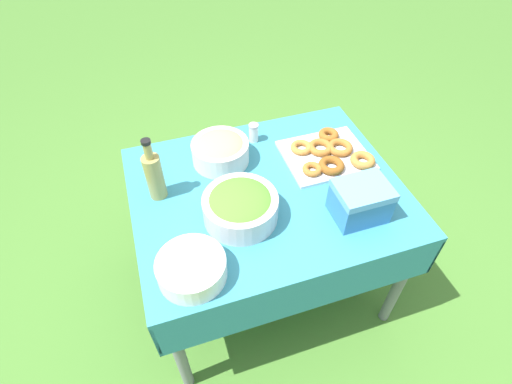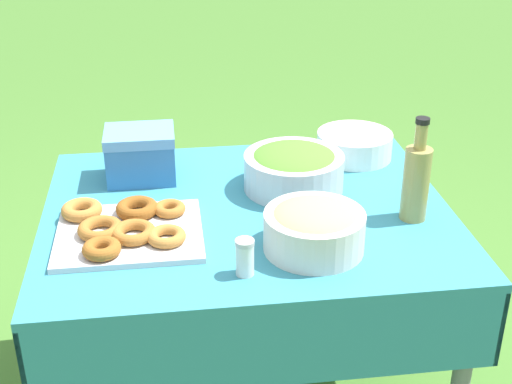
{
  "view_description": "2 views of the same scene",
  "coord_description": "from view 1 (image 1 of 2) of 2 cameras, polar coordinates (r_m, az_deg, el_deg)",
  "views": [
    {
      "loc": [
        0.42,
        1.12,
        1.96
      ],
      "look_at": [
        0.07,
        0.06,
        0.79
      ],
      "focal_mm": 28.0,
      "sensor_mm": 36.0,
      "label": 1
    },
    {
      "loc": [
        -0.21,
        -1.78,
        1.68
      ],
      "look_at": [
        0.02,
        -0.02,
        0.79
      ],
      "focal_mm": 50.0,
      "sensor_mm": 36.0,
      "label": 2
    }
  ],
  "objects": [
    {
      "name": "salt_shaker",
      "position": [
        1.94,
        -0.35,
        8.48
      ],
      "size": [
        0.05,
        0.05,
        0.09
      ],
      "color": "white",
      "rests_on": "picnic_table"
    },
    {
      "name": "plate_stack",
      "position": [
        1.44,
        -9.18,
        -10.74
      ],
      "size": [
        0.25,
        0.25,
        0.08
      ],
      "color": "white",
      "rests_on": "picnic_table"
    },
    {
      "name": "olive_oil_bottle",
      "position": [
        1.67,
        -14.34,
        2.38
      ],
      "size": [
        0.07,
        0.07,
        0.3
      ],
      "color": "#998E4C",
      "rests_on": "picnic_table"
    },
    {
      "name": "pasta_bowl",
      "position": [
        1.82,
        -5.12,
        6.02
      ],
      "size": [
        0.26,
        0.26,
        0.12
      ],
      "color": "silver",
      "rests_on": "picnic_table"
    },
    {
      "name": "donut_platter",
      "position": [
        1.89,
        10.31,
        5.37
      ],
      "size": [
        0.39,
        0.35,
        0.05
      ],
      "color": "silver",
      "rests_on": "picnic_table"
    },
    {
      "name": "picnic_table",
      "position": [
        1.8,
        1.56,
        -1.83
      ],
      "size": [
        1.15,
        0.93,
        0.73
      ],
      "color": "teal",
      "rests_on": "ground_plane"
    },
    {
      "name": "ground_plane",
      "position": [
        2.3,
        1.24,
        -12.3
      ],
      "size": [
        14.0,
        14.0,
        0.0
      ],
      "primitive_type": "plane",
      "color": "#477A2D"
    },
    {
      "name": "cooler_box",
      "position": [
        1.62,
        14.68,
        -1.25
      ],
      "size": [
        0.21,
        0.17,
        0.16
      ],
      "color": "#3372B7",
      "rests_on": "picnic_table"
    },
    {
      "name": "salad_bowl",
      "position": [
        1.57,
        -2.25,
        -2.0
      ],
      "size": [
        0.3,
        0.3,
        0.13
      ],
      "color": "silver",
      "rests_on": "picnic_table"
    }
  ]
}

